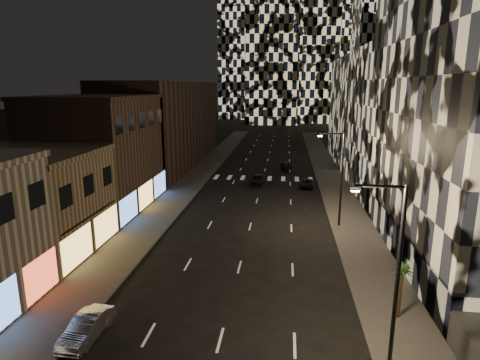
% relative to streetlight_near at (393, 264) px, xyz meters
% --- Properties ---
extents(sidewalk_left, '(4.00, 120.00, 0.15)m').
position_rel_streetlight_near_xyz_m(sidewalk_left, '(-18.35, 40.00, -5.28)').
color(sidewalk_left, '#47443F').
rests_on(sidewalk_left, ground).
extents(sidewalk_right, '(4.00, 120.00, 0.15)m').
position_rel_streetlight_near_xyz_m(sidewalk_right, '(1.65, 40.00, -5.28)').
color(sidewalk_right, '#47443F').
rests_on(sidewalk_right, ground).
extents(curb_left, '(0.20, 120.00, 0.15)m').
position_rel_streetlight_near_xyz_m(curb_left, '(-16.25, 40.00, -5.28)').
color(curb_left, '#4C4C47').
rests_on(curb_left, ground).
extents(curb_right, '(0.20, 120.00, 0.15)m').
position_rel_streetlight_near_xyz_m(curb_right, '(-0.45, 40.00, -5.28)').
color(curb_right, '#4C4C47').
rests_on(curb_right, ground).
extents(retail_tan, '(10.00, 10.00, 8.00)m').
position_rel_streetlight_near_xyz_m(retail_tan, '(-25.35, 11.00, -1.35)').
color(retail_tan, '#896D52').
rests_on(retail_tan, ground).
extents(retail_brown, '(10.00, 15.00, 12.00)m').
position_rel_streetlight_near_xyz_m(retail_brown, '(-25.35, 23.50, 0.65)').
color(retail_brown, '#463228').
rests_on(retail_brown, ground).
extents(retail_filler_left, '(10.00, 40.00, 14.00)m').
position_rel_streetlight_near_xyz_m(retail_filler_left, '(-25.35, 50.00, 1.65)').
color(retail_filler_left, '#463228').
rests_on(retail_filler_left, ground).
extents(midrise_base, '(0.60, 25.00, 3.00)m').
position_rel_streetlight_near_xyz_m(midrise_base, '(3.95, 14.50, -3.85)').
color(midrise_base, '#383838').
rests_on(midrise_base, ground).
extents(midrise_filler_right, '(16.00, 40.00, 18.00)m').
position_rel_streetlight_near_xyz_m(midrise_filler_right, '(11.65, 47.00, 3.65)').
color(midrise_filler_right, '#232326').
rests_on(midrise_filler_right, ground).
extents(streetlight_near, '(2.55, 0.25, 9.00)m').
position_rel_streetlight_near_xyz_m(streetlight_near, '(0.00, 0.00, 0.00)').
color(streetlight_near, black).
rests_on(streetlight_near, sidewalk_right).
extents(streetlight_far, '(2.55, 0.25, 9.00)m').
position_rel_streetlight_near_xyz_m(streetlight_far, '(0.00, 20.00, 0.00)').
color(streetlight_far, black).
rests_on(streetlight_far, sidewalk_right).
extents(car_silver_parked, '(1.63, 4.01, 1.29)m').
position_rel_streetlight_near_xyz_m(car_silver_parked, '(-15.55, 0.33, -4.71)').
color(car_silver_parked, gray).
rests_on(car_silver_parked, ground).
extents(car_dark_midlane, '(1.94, 4.12, 1.36)m').
position_rel_streetlight_near_xyz_m(car_dark_midlane, '(-8.85, 36.39, -4.67)').
color(car_dark_midlane, black).
rests_on(car_dark_midlane, ground).
extents(car_dark_oncoming, '(2.13, 4.33, 1.21)m').
position_rel_streetlight_near_xyz_m(car_dark_oncoming, '(-4.85, 47.18, -4.75)').
color(car_dark_oncoming, black).
rests_on(car_dark_oncoming, ground).
extents(car_dark_rightlane, '(2.06, 4.01, 1.08)m').
position_rel_streetlight_near_xyz_m(car_dark_rightlane, '(-2.20, 35.13, -4.81)').
color(car_dark_rightlane, black).
rests_on(car_dark_rightlane, ground).
extents(palm_tree, '(1.71, 1.70, 3.36)m').
position_rel_streetlight_near_xyz_m(palm_tree, '(1.71, 4.17, -2.43)').
color(palm_tree, '#47331E').
rests_on(palm_tree, sidewalk_right).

